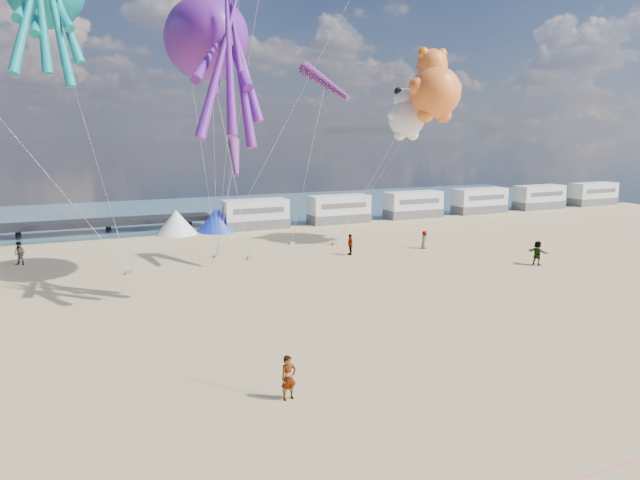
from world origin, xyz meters
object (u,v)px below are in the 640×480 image
at_px(motorhome_3, 480,201).
at_px(standing_person, 289,378).
at_px(kite_teddy_orange, 435,92).
at_px(windsock_mid, 325,83).
at_px(motorhome_2, 413,205).
at_px(sandbag_b, 250,258).
at_px(sandbag_c, 335,244).
at_px(kite_panda, 407,119).
at_px(windsock_right, 235,158).
at_px(beachgoer_4, 537,253).
at_px(motorhome_5, 593,194).
at_px(beachgoer_3, 350,244).
at_px(sandbag_d, 292,243).
at_px(motorhome_4, 539,197).
at_px(sandbag_e, 217,256).
at_px(tent_blue, 217,219).
at_px(sandbag_a, 129,272).
at_px(motorhome_1, 339,209).
at_px(beachgoer_1, 20,253).
at_px(motorhome_0, 255,214).
at_px(tent_white, 176,222).
at_px(kite_octopus_purple, 206,38).
at_px(beachgoer_6, 424,240).

bearing_deg(motorhome_3, standing_person, -136.32).
relative_size(kite_teddy_orange, windsock_mid, 1.32).
bearing_deg(motorhome_2, sandbag_b, -150.29).
bearing_deg(motorhome_2, sandbag_c, -143.94).
distance_m(standing_person, kite_panda, 34.68).
distance_m(sandbag_c, kite_teddy_orange, 15.49).
height_order(kite_panda, windsock_right, kite_panda).
xyz_separation_m(beachgoer_4, kite_teddy_orange, (-2.79, 9.91, 12.18)).
height_order(motorhome_5, beachgoer_3, motorhome_5).
bearing_deg(sandbag_c, sandbag_d, 152.45).
bearing_deg(kite_panda, sandbag_b, -174.40).
relative_size(motorhome_4, standing_person, 3.83).
bearing_deg(kite_teddy_orange, motorhome_2, 46.56).
relative_size(motorhome_2, sandbag_e, 13.20).
height_order(motorhome_4, sandbag_c, motorhome_4).
xyz_separation_m(tent_blue, sandbag_a, (-9.76, -14.54, -1.09)).
height_order(motorhome_3, windsock_mid, windsock_mid).
xyz_separation_m(sandbag_b, kite_panda, (15.40, 2.32, 10.82)).
bearing_deg(sandbag_a, standing_person, -80.79).
distance_m(motorhome_1, tent_blue, 13.50).
bearing_deg(standing_person, sandbag_e, 74.28).
bearing_deg(beachgoer_1, sandbag_a, -11.03).
bearing_deg(sandbag_a, sandbag_d, 20.50).
xyz_separation_m(sandbag_c, sandbag_d, (-3.41, 1.78, 0.00)).
xyz_separation_m(motorhome_2, sandbag_d, (-18.53, -9.23, -1.39)).
xyz_separation_m(motorhome_1, standing_person, (-19.63, -36.90, -0.64)).
bearing_deg(motorhome_0, standing_person, -105.35).
bearing_deg(sandbag_a, kite_teddy_orange, 1.20).
distance_m(motorhome_2, tent_blue, 23.00).
xyz_separation_m(sandbag_c, sandbag_e, (-10.72, -0.82, 0.00)).
distance_m(motorhome_1, sandbag_e, 20.22).
bearing_deg(motorhome_2, beachgoer_3, -136.06).
bearing_deg(windsock_mid, standing_person, -129.95).
bearing_deg(motorhome_1, windsock_mid, -118.34).
bearing_deg(motorhome_0, motorhome_3, 0.00).
relative_size(motorhome_2, tent_white, 1.65).
bearing_deg(motorhome_0, tent_blue, 180.00).
bearing_deg(sandbag_a, tent_blue, 56.15).
height_order(kite_octopus_purple, kite_panda, kite_octopus_purple).
xyz_separation_m(tent_white, sandbag_c, (11.88, -11.01, -1.09)).
bearing_deg(kite_octopus_purple, motorhome_1, 56.00).
distance_m(motorhome_4, windsock_right, 46.66).
bearing_deg(beachgoer_6, tent_white, 59.06).
bearing_deg(kite_teddy_orange, motorhome_0, 113.90).
bearing_deg(kite_panda, motorhome_2, 50.69).
bearing_deg(motorhome_0, windsock_mid, -90.56).
bearing_deg(tent_blue, motorhome_3, 0.00).
bearing_deg(beachgoer_1, motorhome_0, 50.98).
height_order(motorhome_0, motorhome_2, same).
bearing_deg(beachgoer_4, motorhome_5, -69.20).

